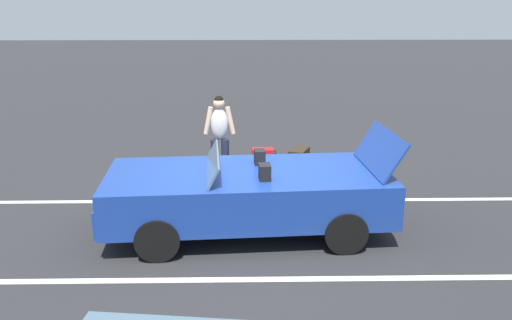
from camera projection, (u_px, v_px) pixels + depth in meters
ground_plane at (248, 231)px, 7.95m from camera, size 80.00×80.00×0.00m
lot_line_near at (248, 201)px, 9.15m from camera, size 18.00×0.12×0.01m
lot_line_mid at (249, 280)px, 6.56m from camera, size 18.00×0.12×0.01m
convertible_car at (235, 195)px, 7.77m from camera, size 4.32×2.06×1.50m
suitcase_large_black at (299, 168)px, 9.71m from camera, size 0.44×0.55×0.74m
suitcase_medium_bright at (263, 164)px, 10.15m from camera, size 0.41×0.27×0.62m
suitcase_small_carryon at (247, 175)px, 9.73m from camera, size 0.34×0.39×0.50m
duffel_bag at (268, 160)px, 10.93m from camera, size 0.43×0.68×0.34m
traveler_person at (220, 134)px, 9.91m from camera, size 0.60×0.23×1.65m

